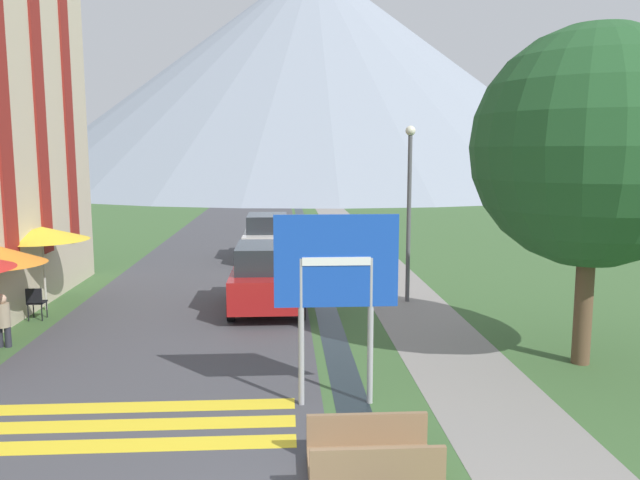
% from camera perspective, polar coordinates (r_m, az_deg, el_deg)
% --- Properties ---
extents(ground_plane, '(160.00, 160.00, 0.00)m').
position_cam_1_polar(ground_plane, '(26.27, -3.46, -1.36)').
color(ground_plane, '#3D6033').
extents(road, '(6.40, 60.00, 0.01)m').
position_cam_1_polar(road, '(36.26, -7.40, 1.18)').
color(road, '#424247').
rests_on(road, ground_plane).
extents(footpath, '(2.20, 60.00, 0.01)m').
position_cam_1_polar(footpath, '(36.34, 2.24, 1.26)').
color(footpath, gray).
rests_on(footpath, ground_plane).
extents(drainage_channel, '(0.60, 60.00, 0.00)m').
position_cam_1_polar(drainage_channel, '(36.19, -1.55, 1.23)').
color(drainage_channel, black).
rests_on(drainage_channel, ground_plane).
extents(crosswalk_marking, '(5.44, 1.84, 0.01)m').
position_cam_1_polar(crosswalk_marking, '(10.71, -17.56, -15.84)').
color(crosswalk_marking, yellow).
rests_on(crosswalk_marking, ground_plane).
extents(mountain_distant, '(78.09, 78.09, 29.58)m').
position_cam_1_polar(mountain_distant, '(87.23, -0.53, 14.93)').
color(mountain_distant, gray).
rests_on(mountain_distant, ground_plane).
extents(road_sign, '(2.07, 0.11, 3.26)m').
position_cam_1_polar(road_sign, '(10.38, 1.49, -3.50)').
color(road_sign, '#9E9EA3').
rests_on(road_sign, ground_plane).
extents(footbridge, '(1.70, 1.10, 0.65)m').
position_cam_1_polar(footbridge, '(8.78, 4.78, -19.40)').
color(footbridge, '#846647').
rests_on(footbridge, ground_plane).
extents(parked_car_near, '(1.99, 3.88, 1.82)m').
position_cam_1_polar(parked_car_near, '(17.05, -4.85, -3.38)').
color(parked_car_near, '#A31919').
rests_on(parked_car_near, ground_plane).
extents(parked_car_far, '(1.93, 4.10, 1.82)m').
position_cam_1_polar(parked_car_far, '(25.17, -4.82, 0.31)').
color(parked_car_far, silver).
rests_on(parked_car_far, ground_plane).
extents(cafe_chair_far_right, '(0.40, 0.40, 0.85)m').
position_cam_1_polar(cafe_chair_far_right, '(17.58, -24.56, -5.06)').
color(cafe_chair_far_right, black).
rests_on(cafe_chair_far_right, ground_plane).
extents(cafe_umbrella_rear_yellow, '(2.45, 2.45, 2.29)m').
position_cam_1_polar(cafe_umbrella_rear_yellow, '(18.34, -24.09, 0.54)').
color(cafe_umbrella_rear_yellow, '#B7B2A8').
rests_on(cafe_umbrella_rear_yellow, ground_plane).
extents(person_seated_far, '(0.32, 0.32, 1.20)m').
position_cam_1_polar(person_seated_far, '(15.47, -27.04, -6.36)').
color(person_seated_far, '#282833').
rests_on(person_seated_far, ground_plane).
extents(streetlamp, '(0.28, 0.28, 5.01)m').
position_cam_1_polar(streetlamp, '(17.82, 8.15, 3.78)').
color(streetlamp, '#515156').
rests_on(streetlamp, ground_plane).
extents(tree_by_path, '(4.72, 4.72, 6.73)m').
position_cam_1_polar(tree_by_path, '(13.37, 23.69, 7.74)').
color(tree_by_path, brown).
rests_on(tree_by_path, ground_plane).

